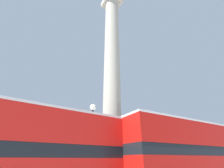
# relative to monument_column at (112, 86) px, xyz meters

# --- Properties ---
(monument_column) EXTENTS (4.96, 4.96, 25.04)m
(monument_column) POSITION_rel_monument_column_xyz_m (0.00, 0.00, 0.00)
(monument_column) COLOR #A39E8E
(monument_column) RESTS_ON ground_plane
(bus_b) EXTENTS (10.33, 2.93, 4.28)m
(bus_b) POSITION_rel_monument_column_xyz_m (2.55, -6.04, -6.84)
(bus_b) COLOR #B7140F
(bus_b) RESTS_ON ground_plane
(street_lamp) EXTENTS (0.45, 0.45, 5.56)m
(street_lamp) POSITION_rel_monument_column_xyz_m (-3.45, -3.22, -5.92)
(street_lamp) COLOR black
(street_lamp) RESTS_ON ground_plane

